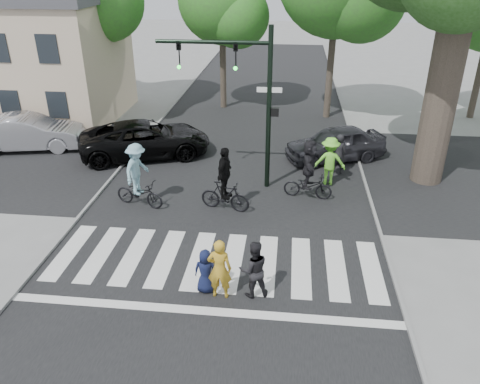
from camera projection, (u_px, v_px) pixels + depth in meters
The scene contains 20 objects.
ground at pixel (210, 282), 12.87m from camera, with size 120.00×120.00×0.00m, color gray.
road_stem at pixel (232, 199), 17.32m from camera, with size 10.00×70.00×0.01m, color black.
road_cross at pixel (241, 166), 19.98m from camera, with size 70.00×10.00×0.01m, color black.
curb_left at pixel (101, 191), 17.79m from camera, with size 0.10×70.00×0.10m, color gray.
curb_right at pixel (372, 204), 16.80m from camera, with size 0.10×70.00×0.10m, color gray.
crosswalk at pixel (214, 267), 13.46m from camera, with size 10.00×3.85×0.01m.
traffic_signal at pixel (246, 86), 16.60m from camera, with size 4.45×0.29×6.00m.
bg_tree_2 at pixel (226, 4), 25.22m from camera, with size 5.04×4.80×8.40m.
house at pixel (37, 46), 24.71m from camera, with size 8.40×8.10×8.82m.
pedestrian_woman at pixel (220, 269), 11.95m from camera, with size 0.63×0.41×1.73m, color gold.
pedestrian_child at pixel (205, 271), 12.25m from camera, with size 0.62×0.40×1.26m, color #12193B.
pedestrian_adult at pixel (254, 269), 12.03m from camera, with size 0.79×0.61×1.62m, color black.
cyclist_left at pixel (138, 180), 16.40m from camera, with size 1.96×1.35×2.35m.
cyclist_mid at pixel (225, 185), 16.14m from camera, with size 1.85×1.16×2.33m.
cyclist_right at pixel (309, 173), 16.97m from camera, with size 1.85×1.72×2.25m.
car_suv at pixel (145, 139), 20.74m from camera, with size 2.62×5.68×1.58m, color black.
car_silver at pixel (29, 133), 21.46m from camera, with size 1.71×4.91×1.62m, color #ADADB2.
car_grey at pixel (335, 143), 20.38m from camera, with size 1.76×4.37×1.49m, color #2C2C31.
bystander_hivis at pixel (330, 161), 18.04m from camera, with size 1.24×0.71×1.92m, color #6FDB36.
bystander_dark at pixel (339, 154), 19.01m from camera, with size 0.62×0.41×1.70m, color black.
Camera 1 is at (1.95, -10.25, 7.98)m, focal length 35.00 mm.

